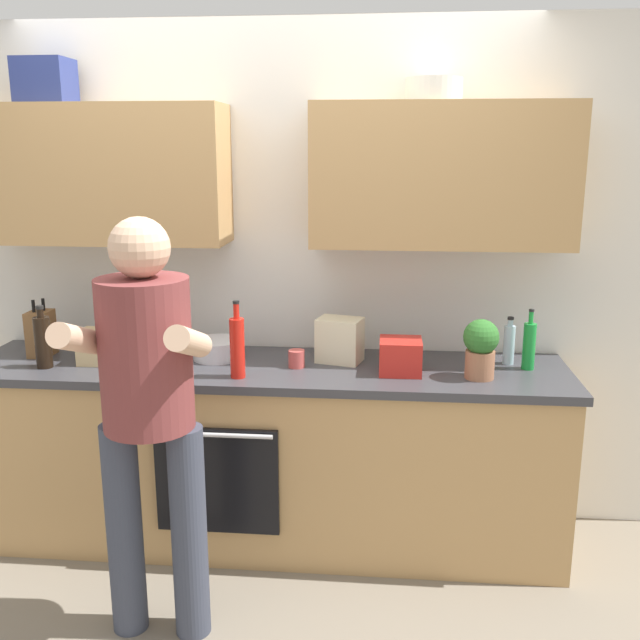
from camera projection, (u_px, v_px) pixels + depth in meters
ground_plane at (269, 536)px, 3.54m from camera, size 12.00×12.00×0.00m
back_wall_unit at (272, 232)px, 3.45m from camera, size 4.00×0.38×2.50m
counter at (267, 453)px, 3.43m from camera, size 2.84×0.67×0.90m
person_standing at (148, 400)px, 2.62m from camera, size 0.49×0.45×1.66m
bottle_hotsauce at (237, 347)px, 3.12m from camera, size 0.07×0.07×0.35m
bottle_soy at (43, 341)px, 3.26m from camera, size 0.07×0.07×0.30m
bottle_wine at (147, 337)px, 3.40m from camera, size 0.06×0.06×0.25m
bottle_soda at (529, 345)px, 3.24m from camera, size 0.06×0.06×0.28m
bottle_water at (509, 344)px, 3.33m from camera, size 0.05×0.05×0.23m
cup_ceramic at (297, 359)px, 3.29m from camera, size 0.08×0.08×0.08m
cup_coffee at (138, 365)px, 3.19m from camera, size 0.08×0.08×0.08m
mixing_bowl at (218, 349)px, 3.42m from camera, size 0.24×0.24×0.09m
knife_block at (41, 333)px, 3.46m from camera, size 0.10×0.14×0.28m
potted_herb at (481, 347)px, 3.11m from camera, size 0.16×0.16×0.27m
grocery_bag_crisps at (400, 356)px, 3.20m from camera, size 0.19×0.19×0.15m
grocery_bag_bread at (99, 346)px, 3.35m from camera, size 0.17×0.15×0.16m
grocery_bag_rice at (340, 340)px, 3.36m from camera, size 0.24×0.19×0.21m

